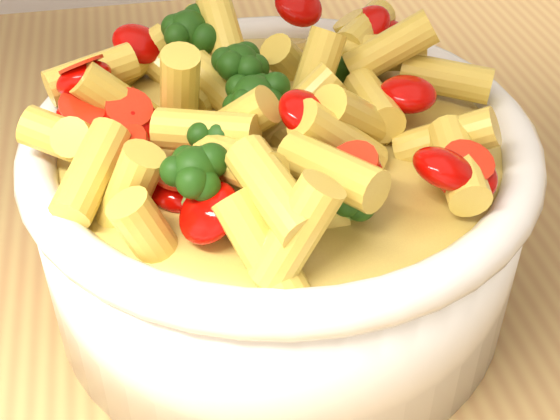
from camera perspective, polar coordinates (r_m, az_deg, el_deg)
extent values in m
cube|color=#A68147|center=(0.53, 5.33, -3.72)|extent=(1.20, 0.80, 0.04)
cylinder|color=white|center=(0.45, 0.00, -0.52)|extent=(0.27, 0.27, 0.11)
ellipsoid|color=white|center=(0.47, 0.00, -3.61)|extent=(0.25, 0.25, 0.04)
torus|color=white|center=(0.42, 0.00, 5.08)|extent=(0.28, 0.28, 0.02)
ellipsoid|color=#E6CD4E|center=(0.42, 0.00, 5.08)|extent=(0.24, 0.24, 0.03)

